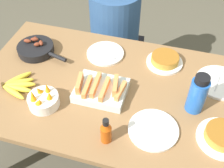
{
  "coord_description": "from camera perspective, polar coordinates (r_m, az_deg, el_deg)",
  "views": [
    {
      "loc": [
        0.29,
        -1.03,
        1.86
      ],
      "look_at": [
        0.0,
        0.0,
        0.75
      ],
      "focal_mm": 45.0,
      "sensor_mm": 36.0,
      "label": 1
    }
  ],
  "objects": [
    {
      "name": "skillet",
      "position": [
        1.83,
        -15.13,
        6.94
      ],
      "size": [
        0.35,
        0.23,
        0.08
      ],
      "rotation": [
        0.0,
        0.0,
        6.02
      ],
      "color": "black",
      "rests_on": "dining_table"
    },
    {
      "name": "person_figure",
      "position": [
        2.29,
        0.55,
        8.46
      ],
      "size": [
        0.41,
        0.41,
        1.14
      ],
      "color": "black",
      "rests_on": "ground_plane"
    },
    {
      "name": "frittata_plate_center",
      "position": [
        1.72,
        10.67,
        4.77
      ],
      "size": [
        0.22,
        0.22,
        0.06
      ],
      "color": "white",
      "rests_on": "dining_table"
    },
    {
      "name": "frittata_plate_side",
      "position": [
        1.43,
        21.52,
        -9.86
      ],
      "size": [
        0.24,
        0.24,
        0.06
      ],
      "color": "white",
      "rests_on": "dining_table"
    },
    {
      "name": "empty_plate_far_left",
      "position": [
        1.77,
        -1.37,
        6.22
      ],
      "size": [
        0.23,
        0.23,
        0.02
      ],
      "color": "white",
      "rests_on": "dining_table"
    },
    {
      "name": "empty_plate_far_right",
      "position": [
        1.69,
        21.03,
        0.33
      ],
      "size": [
        0.27,
        0.27,
        0.02
      ],
      "color": "white",
      "rests_on": "dining_table"
    },
    {
      "name": "banana_bunch",
      "position": [
        1.64,
        -18.79,
        -0.25
      ],
      "size": [
        0.19,
        0.22,
        0.04
      ],
      "color": "yellow",
      "rests_on": "dining_table"
    },
    {
      "name": "dining_table",
      "position": [
        1.63,
        0.0,
        -3.02
      ],
      "size": [
        1.55,
        0.92,
        0.72
      ],
      "color": "olive",
      "rests_on": "ground_plane"
    },
    {
      "name": "fruit_bowl_mango",
      "position": [
        1.5,
        -13.79,
        -3.14
      ],
      "size": [
        0.16,
        0.16,
        0.12
      ],
      "color": "white",
      "rests_on": "dining_table"
    },
    {
      "name": "hot_sauce_bottle",
      "position": [
        1.3,
        -1.23,
        -9.63
      ],
      "size": [
        0.05,
        0.05,
        0.15
      ],
      "color": "#C64C0F",
      "rests_on": "dining_table"
    },
    {
      "name": "melon_tray",
      "position": [
        1.51,
        -2.3,
        -1.15
      ],
      "size": [
        0.27,
        0.22,
        0.1
      ],
      "color": "silver",
      "rests_on": "dining_table"
    },
    {
      "name": "empty_plate_near_front",
      "position": [
        1.39,
        8.37,
        -9.18
      ],
      "size": [
        0.25,
        0.25,
        0.02
      ],
      "color": "white",
      "rests_on": "dining_table"
    },
    {
      "name": "water_bottle",
      "position": [
        1.45,
        16.99,
        -2.0
      ],
      "size": [
        0.09,
        0.09,
        0.23
      ],
      "color": "blue",
      "rests_on": "dining_table"
    },
    {
      "name": "ground_plane",
      "position": [
        2.15,
        0.0,
        -14.01
      ],
      "size": [
        14.0,
        14.0,
        0.0
      ],
      "primitive_type": "plane",
      "color": "#565142"
    }
  ]
}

